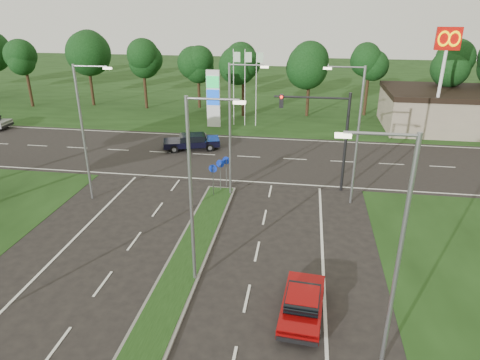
# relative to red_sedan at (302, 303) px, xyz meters

# --- Properties ---
(verge_far) EXTENTS (160.00, 50.00, 0.02)m
(verge_far) POSITION_rel_red_sedan_xyz_m (-6.00, 50.73, -0.60)
(verge_far) COLOR black
(verge_far) RESTS_ON ground
(cross_road) EXTENTS (160.00, 12.00, 0.02)m
(cross_road) POSITION_rel_red_sedan_xyz_m (-6.00, 19.73, -0.60)
(cross_road) COLOR black
(cross_road) RESTS_ON ground
(median_kerb) EXTENTS (2.00, 26.00, 0.12)m
(median_kerb) POSITION_rel_red_sedan_xyz_m (-6.00, -0.27, -0.54)
(median_kerb) COLOR slate
(median_kerb) RESTS_ON ground
(commercial_building) EXTENTS (16.00, 9.00, 4.00)m
(commercial_building) POSITION_rel_red_sedan_xyz_m (16.00, 31.73, 1.40)
(commercial_building) COLOR gray
(commercial_building) RESTS_ON ground
(streetlight_median_near) EXTENTS (2.53, 0.22, 9.00)m
(streetlight_median_near) POSITION_rel_red_sedan_xyz_m (-5.00, 1.73, 4.47)
(streetlight_median_near) COLOR gray
(streetlight_median_near) RESTS_ON ground
(streetlight_median_far) EXTENTS (2.53, 0.22, 9.00)m
(streetlight_median_far) POSITION_rel_red_sedan_xyz_m (-5.00, 11.73, 4.47)
(streetlight_median_far) COLOR gray
(streetlight_median_far) RESTS_ON ground
(streetlight_left_far) EXTENTS (2.53, 0.22, 9.00)m
(streetlight_left_far) POSITION_rel_red_sedan_xyz_m (-14.30, 9.73, 4.47)
(streetlight_left_far) COLOR gray
(streetlight_left_far) RESTS_ON ground
(streetlight_right_far) EXTENTS (2.53, 0.22, 9.00)m
(streetlight_right_far) POSITION_rel_red_sedan_xyz_m (2.80, 11.73, 4.47)
(streetlight_right_far) COLOR gray
(streetlight_right_far) RESTS_ON ground
(streetlight_right_near) EXTENTS (2.53, 0.22, 9.00)m
(streetlight_right_near) POSITION_rel_red_sedan_xyz_m (2.80, -2.27, 4.47)
(streetlight_right_near) COLOR gray
(streetlight_right_near) RESTS_ON ground
(traffic_signal) EXTENTS (5.10, 0.42, 7.00)m
(traffic_signal) POSITION_rel_red_sedan_xyz_m (1.19, 13.73, 4.05)
(traffic_signal) COLOR black
(traffic_signal) RESTS_ON ground
(median_signs) EXTENTS (1.16, 1.76, 2.38)m
(median_signs) POSITION_rel_red_sedan_xyz_m (-6.00, 12.13, 1.11)
(median_signs) COLOR gray
(median_signs) RESTS_ON ground
(gas_pylon) EXTENTS (5.80, 1.26, 8.00)m
(gas_pylon) POSITION_rel_red_sedan_xyz_m (-9.79, 28.78, 2.59)
(gas_pylon) COLOR silver
(gas_pylon) RESTS_ON ground
(mcdonalds_sign) EXTENTS (2.20, 0.47, 10.40)m
(mcdonalds_sign) POSITION_rel_red_sedan_xyz_m (12.00, 27.70, 7.38)
(mcdonalds_sign) COLOR silver
(mcdonalds_sign) RESTS_ON ground
(treeline_far) EXTENTS (6.00, 6.00, 9.90)m
(treeline_far) POSITION_rel_red_sedan_xyz_m (-5.90, 35.66, 6.23)
(treeline_far) COLOR black
(treeline_far) RESTS_ON ground
(red_sedan) EXTENTS (2.00, 4.22, 1.13)m
(red_sedan) POSITION_rel_red_sedan_xyz_m (0.00, 0.00, 0.00)
(red_sedan) COLOR maroon
(red_sedan) RESTS_ON ground
(navy_sedan) EXTENTS (5.37, 3.43, 1.37)m
(navy_sedan) POSITION_rel_red_sedan_xyz_m (-10.42, 21.04, 0.13)
(navy_sedan) COLOR black
(navy_sedan) RESTS_ON ground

